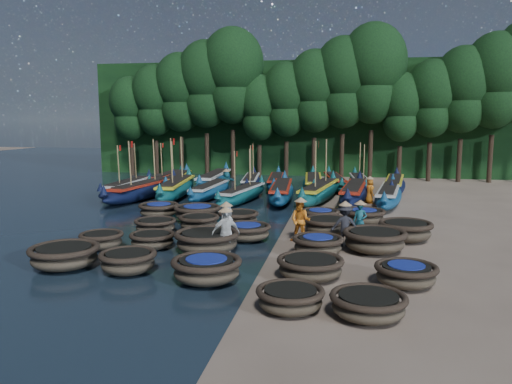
% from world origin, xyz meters
% --- Properties ---
extents(ground, '(120.00, 120.00, 0.00)m').
position_xyz_m(ground, '(0.00, 0.00, 0.00)').
color(ground, gray).
rests_on(ground, ground).
extents(foliage_wall, '(40.00, 3.00, 10.00)m').
position_xyz_m(foliage_wall, '(0.00, 23.50, 5.00)').
color(foliage_wall, black).
rests_on(foliage_wall, ground).
extents(coracle_3, '(2.04, 2.04, 0.64)m').
position_xyz_m(coracle_3, '(1.35, -9.46, 0.37)').
color(coracle_3, '#4E4431').
rests_on(coracle_3, ground).
extents(coracle_4, '(2.30, 2.30, 0.65)m').
position_xyz_m(coracle_4, '(3.31, -9.57, 0.37)').
color(coracle_4, '#4E4431').
rests_on(coracle_4, ground).
extents(coracle_5, '(2.40, 2.40, 0.78)m').
position_xyz_m(coracle_5, '(-6.45, -7.02, 0.45)').
color(coracle_5, '#4E4431').
rests_on(coracle_5, ground).
extents(coracle_6, '(1.92, 1.92, 0.73)m').
position_xyz_m(coracle_6, '(-4.14, -7.17, 0.42)').
color(coracle_6, '#4E4431').
rests_on(coracle_6, ground).
extents(coracle_7, '(2.45, 2.45, 0.78)m').
position_xyz_m(coracle_7, '(-1.40, -7.62, 0.45)').
color(coracle_7, '#4E4431').
rests_on(coracle_7, ground).
extents(coracle_8, '(2.40, 2.40, 0.69)m').
position_xyz_m(coracle_8, '(1.67, -6.67, 0.39)').
color(coracle_8, '#4E4431').
rests_on(coracle_8, ground).
extents(coracle_9, '(2.02, 2.02, 0.68)m').
position_xyz_m(coracle_9, '(4.51, -6.92, 0.39)').
color(coracle_9, '#4E4431').
rests_on(coracle_9, ground).
extents(coracle_10, '(2.02, 2.02, 0.67)m').
position_xyz_m(coracle_10, '(-6.42, -4.51, 0.38)').
color(coracle_10, '#4E4431').
rests_on(coracle_10, ground).
extents(coracle_11, '(1.75, 1.75, 0.63)m').
position_xyz_m(coracle_11, '(-4.55, -4.07, 0.36)').
color(coracle_11, '#4E4431').
rests_on(coracle_11, ground).
extents(coracle_12, '(2.96, 2.96, 0.83)m').
position_xyz_m(coracle_12, '(-2.32, -4.29, 0.48)').
color(coracle_12, '#4E4431').
rests_on(coracle_12, ground).
extents(coracle_13, '(2.19, 2.19, 0.72)m').
position_xyz_m(coracle_13, '(1.76, -3.95, 0.42)').
color(coracle_13, '#4E4431').
rests_on(coracle_13, ground).
extents(coracle_14, '(2.39, 2.39, 0.85)m').
position_xyz_m(coracle_14, '(3.81, -3.11, 0.48)').
color(coracle_14, '#4E4431').
rests_on(coracle_14, ground).
extents(coracle_15, '(1.83, 1.83, 0.63)m').
position_xyz_m(coracle_15, '(-5.43, -1.51, 0.36)').
color(coracle_15, '#4E4431').
rests_on(coracle_15, ground).
extents(coracle_16, '(1.82, 1.82, 0.72)m').
position_xyz_m(coracle_16, '(-3.65, -0.82, 0.41)').
color(coracle_16, '#4E4431').
rests_on(coracle_16, ground).
extents(coracle_17, '(2.47, 2.47, 0.68)m').
position_xyz_m(coracle_17, '(-1.25, -2.15, 0.39)').
color(coracle_17, '#4E4431').
rests_on(coracle_17, ground).
extents(coracle_18, '(2.48, 2.48, 0.72)m').
position_xyz_m(coracle_18, '(1.98, -0.40, 0.41)').
color(coracle_18, '#4E4431').
rests_on(coracle_18, ground).
extents(coracle_19, '(2.37, 2.37, 0.82)m').
position_xyz_m(coracle_19, '(5.15, -1.13, 0.47)').
color(coracle_19, '#4E4431').
rests_on(coracle_19, ground).
extents(coracle_20, '(2.42, 2.42, 0.74)m').
position_xyz_m(coracle_20, '(-6.52, 1.74, 0.43)').
color(coracle_20, '#4E4431').
rests_on(coracle_20, ground).
extents(coracle_21, '(2.28, 2.28, 0.79)m').
position_xyz_m(coracle_21, '(-4.34, 1.20, 0.45)').
color(coracle_21, '#4E4431').
rests_on(coracle_21, ground).
extents(coracle_22, '(2.11, 2.11, 0.71)m').
position_xyz_m(coracle_22, '(-2.15, 0.48, 0.40)').
color(coracle_22, '#4E4431').
rests_on(coracle_22, ground).
extents(coracle_23, '(2.16, 2.16, 0.71)m').
position_xyz_m(coracle_23, '(1.57, 1.63, 0.41)').
color(coracle_23, '#4E4431').
rests_on(coracle_23, ground).
extents(coracle_24, '(2.51, 2.51, 0.74)m').
position_xyz_m(coracle_24, '(3.59, 1.86, 0.43)').
color(coracle_24, '#4E4431').
rests_on(coracle_24, ground).
extents(long_boat_0, '(1.44, 7.90, 3.36)m').
position_xyz_m(long_boat_0, '(-11.34, 8.70, 0.53)').
color(long_boat_0, black).
rests_on(long_boat_0, ground).
extents(long_boat_1, '(2.63, 8.62, 3.69)m').
position_xyz_m(long_boat_1, '(-9.64, 7.25, 0.59)').
color(long_boat_1, black).
rests_on(long_boat_1, ground).
extents(long_boat_2, '(2.62, 8.95, 3.83)m').
position_xyz_m(long_boat_2, '(-7.89, 8.39, 0.61)').
color(long_boat_2, '#0F5157').
rests_on(long_boat_2, ground).
extents(long_boat_3, '(1.67, 7.61, 1.34)m').
position_xyz_m(long_boat_3, '(-5.66, 8.42, 0.51)').
color(long_boat_3, navy).
rests_on(long_boat_3, ground).
extents(long_boat_4, '(2.51, 7.34, 3.16)m').
position_xyz_m(long_boat_4, '(-3.36, 7.20, 0.50)').
color(long_boat_4, '#0F5157').
rests_on(long_boat_4, ground).
extents(long_boat_5, '(2.09, 8.52, 1.50)m').
position_xyz_m(long_boat_5, '(-1.12, 8.22, 0.57)').
color(long_boat_5, navy).
rests_on(long_boat_5, ground).
extents(long_boat_6, '(2.97, 8.64, 3.72)m').
position_xyz_m(long_boat_6, '(1.18, 8.36, 0.59)').
color(long_boat_6, '#0F5157').
rests_on(long_boat_6, ground).
extents(long_boat_7, '(2.41, 8.81, 1.56)m').
position_xyz_m(long_boat_7, '(3.26, 8.38, 0.59)').
color(long_boat_7, black).
rests_on(long_boat_7, ground).
extents(long_boat_8, '(2.58, 8.18, 1.45)m').
position_xyz_m(long_boat_8, '(5.22, 7.89, 0.55)').
color(long_boat_8, navy).
rests_on(long_boat_8, ground).
extents(long_boat_9, '(1.52, 7.71, 3.28)m').
position_xyz_m(long_boat_9, '(-10.47, 13.73, 0.52)').
color(long_boat_9, '#0F5157').
rests_on(long_boat_9, ground).
extents(long_boat_10, '(2.69, 8.41, 1.50)m').
position_xyz_m(long_boat_10, '(-9.17, 12.31, 0.57)').
color(long_boat_10, navy).
rests_on(long_boat_10, ground).
extents(long_boat_11, '(1.85, 8.99, 1.58)m').
position_xyz_m(long_boat_11, '(-6.65, 13.13, 0.60)').
color(long_boat_11, navy).
rests_on(long_boat_11, ground).
extents(long_boat_12, '(2.15, 7.52, 3.21)m').
position_xyz_m(long_boat_12, '(-3.91, 12.92, 0.51)').
color(long_boat_12, black).
rests_on(long_boat_12, ground).
extents(long_boat_13, '(2.05, 7.77, 1.37)m').
position_xyz_m(long_boat_13, '(-2.11, 13.21, 0.52)').
color(long_boat_13, navy).
rests_on(long_boat_13, ground).
extents(long_boat_14, '(2.08, 8.46, 1.49)m').
position_xyz_m(long_boat_14, '(0.56, 12.52, 0.57)').
color(long_boat_14, '#0F5157').
rests_on(long_boat_14, ground).
extents(long_boat_15, '(2.43, 7.65, 1.36)m').
position_xyz_m(long_boat_15, '(1.96, 14.28, 0.52)').
color(long_boat_15, '#0F5157').
rests_on(long_boat_15, ground).
extents(long_boat_16, '(1.94, 7.74, 3.30)m').
position_xyz_m(long_boat_16, '(3.72, 13.75, 0.52)').
color(long_boat_16, '#0F5157').
rests_on(long_boat_16, ground).
extents(long_boat_17, '(2.52, 8.26, 1.47)m').
position_xyz_m(long_boat_17, '(5.97, 12.65, 0.56)').
color(long_boat_17, black).
rests_on(long_boat_17, ground).
extents(fisherman_0, '(0.84, 0.95, 1.83)m').
position_xyz_m(fisherman_0, '(-1.91, -2.90, 0.88)').
color(fisherman_0, silver).
rests_on(fisherman_0, ground).
extents(fisherman_1, '(0.67, 0.54, 1.78)m').
position_xyz_m(fisherman_1, '(3.32, -1.30, 0.90)').
color(fisherman_1, '#175563').
rests_on(fisherman_1, ground).
extents(fisherman_2, '(0.96, 0.81, 1.93)m').
position_xyz_m(fisherman_2, '(0.94, -1.94, 0.91)').
color(fisherman_2, orange).
rests_on(fisherman_2, ground).
extents(fisherman_3, '(1.17, 0.76, 1.90)m').
position_xyz_m(fisherman_3, '(2.71, -2.38, 0.89)').
color(fisherman_3, black).
rests_on(fisherman_3, ground).
extents(fisherman_4, '(1.10, 0.83, 1.94)m').
position_xyz_m(fisherman_4, '(-1.51, -4.66, 0.93)').
color(fisherman_4, silver).
rests_on(fisherman_4, ground).
extents(fisherman_5, '(1.09, 1.47, 1.74)m').
position_xyz_m(fisherman_5, '(-5.21, 10.86, 0.81)').
color(fisherman_5, '#175563').
rests_on(fisherman_5, ground).
extents(fisherman_6, '(0.73, 0.87, 1.72)m').
position_xyz_m(fisherman_6, '(4.14, 8.22, 0.83)').
color(fisherman_6, orange).
rests_on(fisherman_6, ground).
extents(tree_0, '(3.68, 3.68, 8.68)m').
position_xyz_m(tree_0, '(-16.00, 20.00, 5.97)').
color(tree_0, black).
rests_on(tree_0, ground).
extents(tree_1, '(4.09, 4.09, 9.65)m').
position_xyz_m(tree_1, '(-13.70, 20.00, 6.65)').
color(tree_1, black).
rests_on(tree_1, ground).
extents(tree_2, '(4.51, 4.51, 10.63)m').
position_xyz_m(tree_2, '(-11.40, 20.00, 7.32)').
color(tree_2, black).
rests_on(tree_2, ground).
extents(tree_3, '(4.92, 4.92, 11.60)m').
position_xyz_m(tree_3, '(-9.10, 20.00, 8.00)').
color(tree_3, black).
rests_on(tree_3, ground).
extents(tree_4, '(5.34, 5.34, 12.58)m').
position_xyz_m(tree_4, '(-6.80, 20.00, 8.67)').
color(tree_4, black).
rests_on(tree_4, ground).
extents(tree_5, '(3.68, 3.68, 8.68)m').
position_xyz_m(tree_5, '(-4.50, 20.00, 5.97)').
color(tree_5, black).
rests_on(tree_5, ground).
extents(tree_6, '(4.09, 4.09, 9.65)m').
position_xyz_m(tree_6, '(-2.20, 20.00, 6.65)').
color(tree_6, black).
rests_on(tree_6, ground).
extents(tree_7, '(4.51, 4.51, 10.63)m').
position_xyz_m(tree_7, '(0.10, 20.00, 7.32)').
color(tree_7, black).
rests_on(tree_7, ground).
extents(tree_8, '(4.92, 4.92, 11.60)m').
position_xyz_m(tree_8, '(2.40, 20.00, 8.00)').
color(tree_8, black).
rests_on(tree_8, ground).
extents(tree_9, '(5.34, 5.34, 12.58)m').
position_xyz_m(tree_9, '(4.70, 20.00, 8.67)').
color(tree_9, black).
rests_on(tree_9, ground).
extents(tree_10, '(3.68, 3.68, 8.68)m').
position_xyz_m(tree_10, '(7.00, 20.00, 5.97)').
color(tree_10, black).
rests_on(tree_10, ground).
extents(tree_11, '(4.09, 4.09, 9.65)m').
position_xyz_m(tree_11, '(9.30, 20.00, 6.65)').
color(tree_11, black).
rests_on(tree_11, ground).
extents(tree_12, '(4.51, 4.51, 10.63)m').
position_xyz_m(tree_12, '(11.60, 20.00, 7.32)').
color(tree_12, black).
rests_on(tree_12, ground).
extents(tree_13, '(4.92, 4.92, 11.60)m').
position_xyz_m(tree_13, '(13.90, 20.00, 8.00)').
color(tree_13, black).
rests_on(tree_13, ground).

